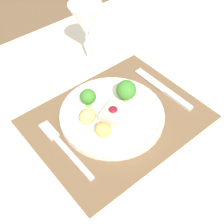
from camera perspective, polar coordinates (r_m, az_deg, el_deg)
The scene contains 7 objects.
dining_table at distance 0.83m, azimuth 0.80°, elevation -5.36°, with size 1.44×0.92×0.73m.
placemat at distance 0.76m, azimuth 0.87°, elevation -1.24°, with size 0.40×0.32×0.00m, color brown.
dinner_plate at distance 0.75m, azimuth -0.10°, elevation -0.15°, with size 0.25×0.25×0.08m.
fork at distance 0.71m, azimuth -9.14°, elevation -6.01°, with size 0.02×0.20×0.01m.
knife at distance 0.83m, azimuth 9.92°, elevation 3.78°, with size 0.02×0.20×0.01m.
spoon at distance 0.91m, azimuth -4.39°, elevation 9.26°, with size 0.18×0.05×0.02m.
wine_glass_near at distance 0.84m, azimuth -4.76°, elevation 16.01°, with size 0.09×0.09×0.18m.
Camera 1 is at (-0.33, -0.38, 1.31)m, focal length 50.00 mm.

